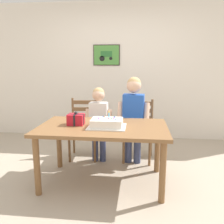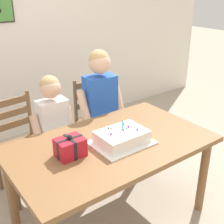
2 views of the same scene
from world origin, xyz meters
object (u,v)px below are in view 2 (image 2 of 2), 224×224
Objects in this scene: birthday_cake at (122,138)px; chair_right at (98,122)px; dining_table at (111,153)px; child_older at (100,101)px; chair_left at (21,146)px; gift_box_red_large at (70,147)px; child_younger at (54,123)px.

birthday_cake is 0.99m from chair_right.
birthday_cake is (0.06, -0.06, 0.14)m from dining_table.
dining_table is at bearing -118.32° from child_older.
child_older is at bearing -11.43° from chair_left.
chair_right reaches higher than gift_box_red_large.
birthday_cake is at bearing -60.68° from chair_left.
child_younger reaches higher than dining_table.
child_younger is (0.17, 0.63, -0.11)m from gift_box_red_large.
gift_box_red_large is at bearing 176.37° from dining_table.
birthday_cake is 0.74m from child_younger.
dining_table is at bearing -76.07° from child_younger.
gift_box_red_large is at bearing 168.60° from birthday_cake.
chair_right reaches higher than birthday_cake.
child_younger is at bearing 179.96° from child_older.
child_older reaches higher than gift_box_red_large.
birthday_cake is at bearing -11.40° from gift_box_red_large.
child_older is (-0.08, -0.16, 0.31)m from chair_right.
child_younger is at bearing 103.93° from dining_table.
birthday_cake is 0.40m from gift_box_red_large.
child_older is at bearing -0.04° from child_younger.
chair_right is (0.43, 0.80, -0.17)m from dining_table.
birthday_cake is 1.04m from chair_left.
child_older is (0.29, 0.71, 0.00)m from birthday_cake.
child_older is at bearing 42.51° from gift_box_red_large.
chair_right is at bearing 0.00° from chair_left.
birthday_cake reaches higher than gift_box_red_large.
birthday_cake is 2.24× the size of gift_box_red_large.
dining_table is 1.37× the size of child_younger.
chair_right is (0.85, 0.00, 0.00)m from chair_left.
birthday_cake is 0.39× the size of child_younger.
gift_box_red_large is 0.21× the size of chair_right.
gift_box_red_large reaches higher than dining_table.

